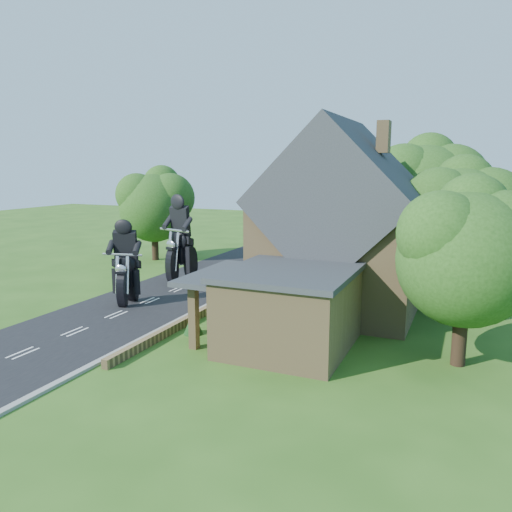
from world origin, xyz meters
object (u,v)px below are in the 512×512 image
at_px(house, 342,230).
at_px(motorcycle_follow, 182,269).
at_px(annex, 287,307).
at_px(motorcycle_lead, 128,292).
at_px(garden_wall, 231,297).

distance_m(house, motorcycle_follow, 11.97).
relative_size(annex, motorcycle_follow, 3.69).
height_order(annex, motorcycle_follow, annex).
bearing_deg(annex, house, 84.76).
xyz_separation_m(motorcycle_lead, motorcycle_follow, (-0.12, 5.93, 0.16)).
bearing_deg(garden_wall, motorcycle_lead, -148.31).
bearing_deg(motorcycle_lead, house, -172.99).
relative_size(motorcycle_lead, motorcycle_follow, 0.82).
height_order(garden_wall, motorcycle_lead, motorcycle_lead).
distance_m(garden_wall, house, 7.52).
relative_size(house, motorcycle_follow, 5.36).
bearing_deg(annex, motorcycle_lead, 165.60).
distance_m(annex, motorcycle_follow, 13.78).
bearing_deg(annex, garden_wall, 133.84).
bearing_deg(house, motorcycle_follow, 170.76).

